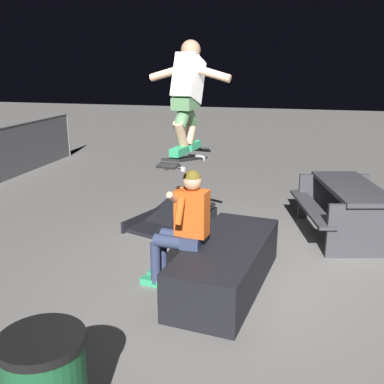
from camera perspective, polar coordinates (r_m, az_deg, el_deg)
name	(u,v)px	position (r m, az deg, el deg)	size (l,w,h in m)	color
ground_plane	(239,281)	(5.29, 6.01, -11.17)	(40.00, 40.00, 0.00)	slate
ledge_box_main	(226,265)	(5.05, 4.36, -9.21)	(1.93, 0.77, 0.52)	black
person_sitting_on_ledge	(183,223)	(4.83, -1.21, -3.96)	(0.60, 0.77, 1.35)	#2D3856
skateboard	(186,159)	(4.71, -0.79, 4.24)	(1.04, 0.33, 0.15)	black
skater_airborne	(188,92)	(4.67, -0.55, 12.65)	(0.63, 0.89, 1.12)	#2D9E66
kicker_ramp	(171,221)	(6.93, -2.63, -3.73)	(1.48, 1.23, 0.36)	black
picnic_table_back	(350,202)	(6.77, 19.48, -1.25)	(1.98, 1.72, 0.75)	#38383D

